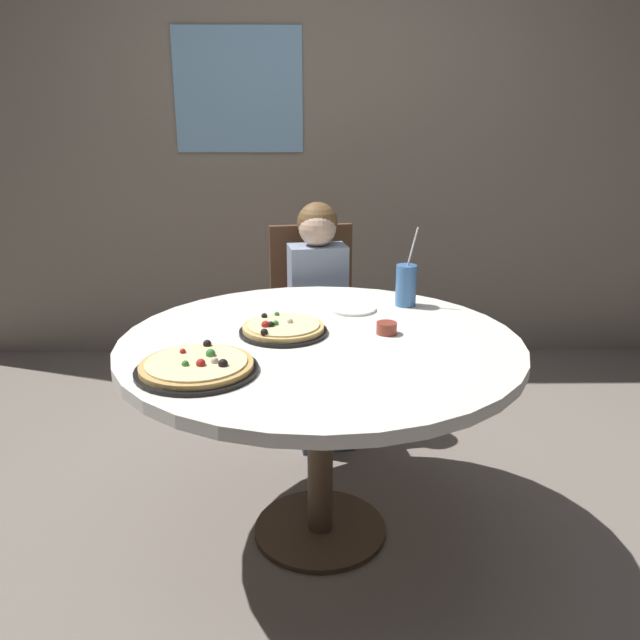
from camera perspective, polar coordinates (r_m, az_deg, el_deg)
The scene contains 10 objects.
ground_plane at distance 2.51m, azimuth 0.02°, elevation -18.04°, with size 8.00×8.00×0.00m, color slate.
wall_with_window at distance 3.96m, azimuth -0.43°, elevation 17.69°, with size 5.20×0.14×2.90m.
dining_table at distance 2.18m, azimuth 0.02°, elevation -3.80°, with size 1.34×1.34×0.75m.
chair_wooden at distance 3.14m, azimuth -0.50°, elevation 0.52°, with size 0.46×0.46×0.95m.
diner_child at distance 2.98m, azimuth 0.04°, elevation -1.37°, with size 0.31×0.43×1.08m.
pizza_veggie at distance 2.20m, azimuth -3.28°, elevation -0.78°, with size 0.30×0.30×0.05m.
pizza_cheese at distance 1.91m, azimuth -10.76°, elevation -4.06°, with size 0.36×0.36×0.05m.
soda_cup at distance 2.52m, azimuth 7.57°, elevation 3.06°, with size 0.08×0.08×0.31m.
sauce_bowl at distance 2.21m, azimuth 5.87°, elevation -0.71°, with size 0.07×0.07×0.04m, color brown.
plate_small at distance 2.46m, azimuth 2.85°, elevation 1.00°, with size 0.18×0.18×0.01m, color white.
Camera 1 is at (-0.03, -2.02, 1.48)m, focal length 36.43 mm.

